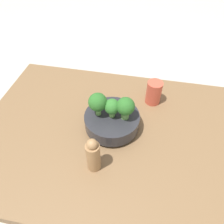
{
  "coord_description": "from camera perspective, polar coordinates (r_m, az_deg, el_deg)",
  "views": [
    {
      "loc": [
        0.1,
        -0.52,
        0.72
      ],
      "look_at": [
        -0.01,
        0.03,
        0.13
      ],
      "focal_mm": 35.0,
      "sensor_mm": 36.0,
      "label": 1
    }
  ],
  "objects": [
    {
      "name": "ground_plane",
      "position": [
        0.89,
        0.41,
        -7.28
      ],
      "size": [
        6.0,
        6.0,
        0.0
      ],
      "primitive_type": "plane",
      "color": "#ADA89E"
    },
    {
      "name": "broccoli_floret_center",
      "position": [
        0.78,
        -0.0,
        1.31
      ],
      "size": [
        0.06,
        0.06,
        0.08
      ],
      "color": "#6BA34C",
      "rests_on": "bowl"
    },
    {
      "name": "cup",
      "position": [
        0.95,
        10.86,
        5.04
      ],
      "size": [
        0.06,
        0.06,
        0.1
      ],
      "color": "#C64C38",
      "rests_on": "table"
    },
    {
      "name": "broccoli_floret_right",
      "position": [
        0.78,
        3.55,
        1.31
      ],
      "size": [
        0.07,
        0.07,
        0.09
      ],
      "color": "#609347",
      "rests_on": "bowl"
    },
    {
      "name": "table",
      "position": [
        0.87,
        0.42,
        -6.39
      ],
      "size": [
        1.07,
        0.75,
        0.05
      ],
      "color": "brown",
      "rests_on": "ground_plane"
    },
    {
      "name": "bowl",
      "position": [
        0.84,
        -0.0,
        -2.28
      ],
      "size": [
        0.21,
        0.21,
        0.07
      ],
      "color": "#28282D",
      "rests_on": "table"
    },
    {
      "name": "broccoli_floret_left",
      "position": [
        0.78,
        -3.74,
        2.48
      ],
      "size": [
        0.07,
        0.07,
        0.1
      ],
      "color": "#6BA34C",
      "rests_on": "bowl"
    },
    {
      "name": "pepper_mill",
      "position": [
        0.71,
        -4.92,
        -11.18
      ],
      "size": [
        0.05,
        0.05,
        0.15
      ],
      "color": "#997047",
      "rests_on": "table"
    }
  ]
}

